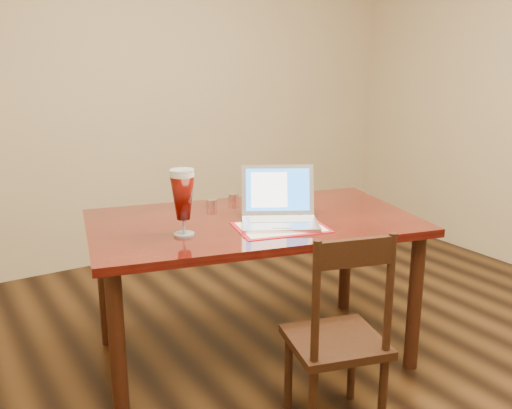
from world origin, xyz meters
TOP-DOWN VIEW (x-y plane):
  - dining_table at (-0.13, 0.73)m, footprint 1.77×1.25m
  - dining_chair at (-0.14, 0.04)m, footprint 0.46×0.45m

SIDE VIEW (x-z plane):
  - dining_chair at x=-0.14m, z-range -0.03..0.87m
  - dining_table at x=-0.13m, z-range 0.15..1.20m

